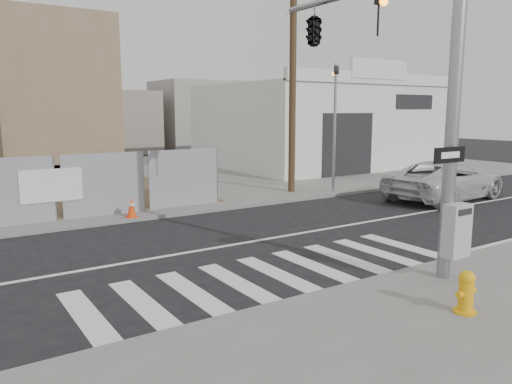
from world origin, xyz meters
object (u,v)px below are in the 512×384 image
fire_hydrant (466,292)px  traffic_cone_d (131,207)px  auto_shop (315,125)px  suv (445,180)px  signal_pole (353,53)px

fire_hydrant → traffic_cone_d: (-2.06, 10.36, -0.05)m
traffic_cone_d → auto_shop: bearing=30.6°
auto_shop → traffic_cone_d: size_ratio=18.64×
suv → traffic_cone_d: size_ratio=8.51×
auto_shop → signal_pole: bearing=-127.5°
signal_pole → traffic_cone_d: 8.31m
signal_pole → suv: 9.73m
signal_pole → auto_shop: 19.04m
suv → traffic_cone_d: 11.95m
auto_shop → suv: (-3.26, -11.78, -1.77)m
signal_pole → traffic_cone_d: (-3.30, 6.27, -4.35)m
auto_shop → traffic_cone_d: auto_shop is taller
signal_pole → auto_shop: bearing=52.5°
signal_pole → fire_hydrant: size_ratio=9.63×
signal_pole → auto_shop: size_ratio=0.58×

